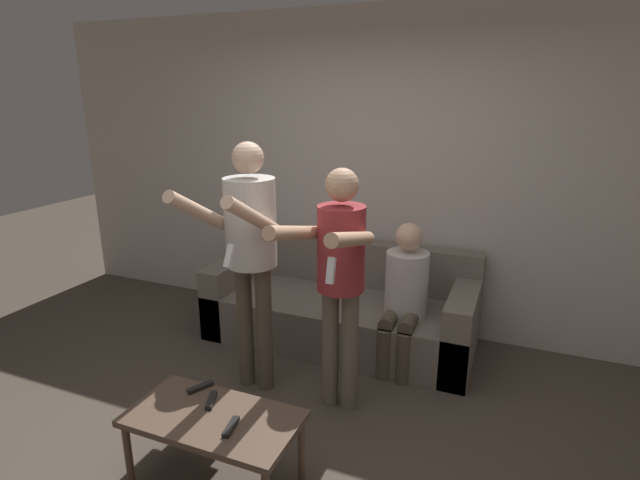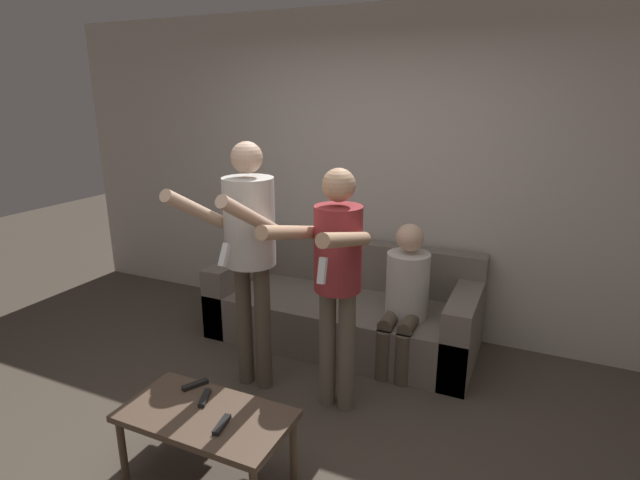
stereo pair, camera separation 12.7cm
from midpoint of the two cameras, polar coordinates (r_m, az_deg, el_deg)
name	(u,v)px [view 2 (the right image)]	position (r m, az deg, el deg)	size (l,w,h in m)	color
ground_plane	(261,459)	(3.15, -5.49, -23.64)	(14.00, 14.00, 0.00)	#4C4238
wall_back	(379,175)	(4.32, 7.57, 7.39)	(6.40, 0.06, 2.70)	beige
couch	(343,310)	(4.25, 3.54, -7.97)	(2.19, 0.87, 0.79)	slate
person_standing_left	(248,239)	(3.31, -7.11, 0.08)	(0.46, 0.77, 1.73)	brown
person_standing_right	(336,267)	(3.07, 3.03, -3.12)	(0.42, 0.79, 1.60)	#6B6051
person_seated	(405,292)	(3.79, 10.67, -5.85)	(0.32, 0.54, 1.11)	brown
coffee_table	(206,420)	(2.83, -11.58, -19.57)	(0.90, 0.47, 0.42)	brown
remote_near	(222,425)	(2.69, -9.75, -20.09)	(0.06, 0.15, 0.02)	black
remote_mid	(205,398)	(2.90, -11.78, -17.26)	(0.09, 0.15, 0.02)	black
remote_far	(195,385)	(3.02, -12.87, -15.82)	(0.10, 0.15, 0.02)	black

